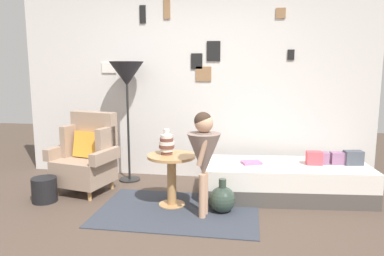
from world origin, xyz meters
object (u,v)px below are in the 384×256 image
side_table (172,170)px  book_on_daybed (251,162)px  armchair (87,156)px  daybed (285,180)px  magazine_basket (44,190)px  person_child (204,151)px  vase_striped (167,144)px  floor_lamp (127,77)px  demijohn_near (222,199)px

side_table → book_on_daybed: 0.97m
armchair → side_table: armchair is taller
daybed → magazine_basket: size_ratio=7.01×
person_child → magazine_basket: 1.93m
vase_striped → book_on_daybed: (0.92, 0.42, -0.28)m
magazine_basket → floor_lamp: bearing=53.2°
armchair → book_on_daybed: 2.00m
magazine_basket → person_child: bearing=-4.2°
person_child → magazine_basket: size_ratio=3.88×
floor_lamp → demijohn_near: floor_lamp is taller
person_child → magazine_basket: person_child is taller
armchair → demijohn_near: size_ratio=2.65×
side_table → daybed: bearing=21.4°
armchair → demijohn_near: bearing=-14.4°
vase_striped → magazine_basket: vase_striped is taller
floor_lamp → demijohn_near: bearing=-34.7°
demijohn_near → magazine_basket: (-2.03, -0.01, -0.00)m
daybed → floor_lamp: bearing=171.0°
armchair → side_table: (1.14, -0.33, -0.03)m
armchair → daybed: size_ratio=0.49×
armchair → magazine_basket: size_ratio=3.46×
daybed → floor_lamp: 2.38m
armchair → demijohn_near: (1.71, -0.44, -0.29)m
book_on_daybed → demijohn_near: 0.67m
vase_striped → floor_lamp: floor_lamp is taller
magazine_basket → book_on_daybed: bearing=13.3°
vase_striped → book_on_daybed: bearing=24.5°
armchair → person_child: bearing=-20.8°
side_table → person_child: size_ratio=0.53×
person_child → demijohn_near: bearing=37.8°
magazine_basket → daybed: bearing=12.5°
person_child → demijohn_near: 0.59m
daybed → person_child: bearing=-139.9°
vase_striped → floor_lamp: size_ratio=0.18×
person_child → book_on_daybed: bearing=55.0°
side_table → magazine_basket: bearing=-175.7°
daybed → person_child: (-0.88, -0.74, 0.49)m
floor_lamp → magazine_basket: bearing=-126.8°
floor_lamp → person_child: floor_lamp is taller
person_child → armchair: bearing=159.2°
armchair → person_child: size_ratio=0.89×
side_table → magazine_basket: side_table is taller
floor_lamp → magazine_basket: 1.71m
book_on_daybed → demijohn_near: bearing=-118.6°
person_child → floor_lamp: bearing=137.3°
armchair → floor_lamp: (0.37, 0.49, 0.95)m
daybed → demijohn_near: bearing=-139.4°
vase_striped → person_child: bearing=-30.8°
side_table → magazine_basket: 1.49m
book_on_daybed → daybed: bearing=8.2°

